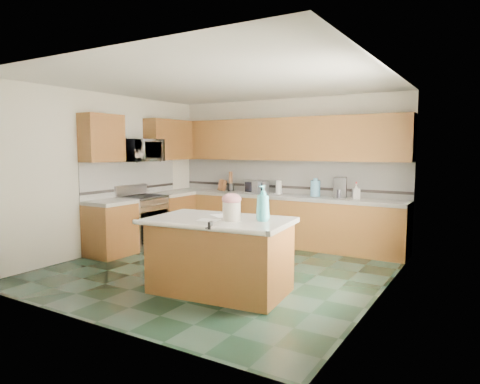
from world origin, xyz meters
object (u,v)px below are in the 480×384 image
Objects in this scene: soap_bottle_island at (263,203)px; knife_block at (222,185)px; island_base at (220,258)px; toaster_oven at (257,187)px; island_top at (220,221)px; coffee_maker at (340,187)px; treat_jar at (232,211)px.

soap_bottle_island reaches higher than knife_block.
knife_block reaches higher than island_base.
soap_bottle_island is 3.19m from toaster_oven.
island_top is 4.17× the size of toaster_oven.
coffee_maker is at bearing 9.79° from knife_block.
coffee_maker is (0.57, 2.89, 0.21)m from island_top.
knife_block is at bearing 139.17° from soap_bottle_island.
knife_block reaches higher than island_top.
coffee_maker reaches higher than treat_jar.
soap_bottle_island is 1.92× the size of knife_block.
coffee_maker is (2.42, 0.03, 0.07)m from knife_block.
island_top is 0.60m from soap_bottle_island.
knife_block is at bearing -155.88° from toaster_oven.
toaster_oven reaches higher than knife_block.
toaster_oven is at bearing 104.37° from island_base.
treat_jar is 0.62× the size of coffee_maker.
coffee_maker is at bearing 97.65° from soap_bottle_island.
toaster_oven is at bearing 167.26° from coffee_maker.
soap_bottle_island is 3.65m from knife_block.
toaster_oven reaches higher than island_base.
island_base is at bearing 149.56° from treat_jar.
island_top is at bearing 0.00° from island_base.
island_base is 3.11m from toaster_oven.
soap_bottle_island reaches higher than toaster_oven.
soap_bottle_island is 2.79m from coffee_maker.
island_base is 4.51× the size of coffee_maker.
island_base is at bearing -114.89° from coffee_maker.
island_top is 3.06m from toaster_oven.
soap_bottle_island reaches higher than coffee_maker.
toaster_oven is 1.63m from coffee_maker.
treat_jar is 1.01× the size of knife_block.
treat_jar is at bearing -144.47° from soap_bottle_island.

